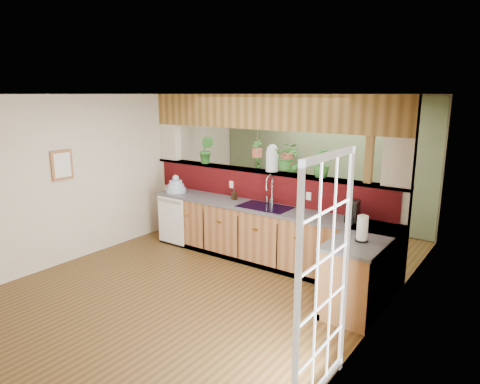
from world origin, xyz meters
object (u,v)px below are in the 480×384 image
Objects in this scene: soap_dispenser at (234,194)px; shelving_console at (278,195)px; glass_jar at (272,158)px; dish_stack at (176,187)px; faucet at (270,189)px; coffee_maker at (352,212)px; paper_towel at (362,229)px.

soap_dispenser reaches higher than shelving_console.
glass_jar reaches higher than shelving_console.
dish_stack is 1.87m from glass_jar.
soap_dispenser is (1.16, 0.16, -0.01)m from dish_stack.
shelving_console is at bearing 117.03° from faucet.
glass_jar is at bearing 26.53° from soap_dispenser.
soap_dispenser is 2.27m from shelving_console.
coffee_maker is at bearing 1.90° from dish_stack.
soap_dispenser is 2.56m from paper_towel.
paper_towel reaches higher than soap_dispenser.
faucet reaches higher than soap_dispenser.
soap_dispenser is 0.64× the size of coffee_maker.
coffee_maker is (2.04, -0.06, 0.04)m from soap_dispenser.
dish_stack is at bearing 170.36° from paper_towel.
faucet is at bearing 167.47° from coffee_maker.
paper_towel is at bearing -17.62° from soap_dispenser.
glass_jar reaches higher than soap_dispenser.
shelving_console is at bearing 101.09° from soap_dispenser.
paper_towel is 2.23m from glass_jar.
faucet reaches higher than shelving_console.
dish_stack is 1.07× the size of paper_towel.
soap_dispenser is at bearing -153.47° from glass_jar.
paper_towel is at bearing -24.89° from faucet.
dish_stack is 2.50m from shelving_console.
shelving_console is (-2.46, 2.23, -0.53)m from coffee_maker.
glass_jar is (-0.11, 0.22, 0.45)m from faucet.
glass_jar is (1.71, 0.43, 0.61)m from dish_stack.
dish_stack is 0.25× the size of shelving_console.
faucet is 1.74× the size of coffee_maker.
faucet is 0.68m from soap_dispenser.
paper_towel is 0.24× the size of shelving_console.
coffee_maker is 0.64× the size of glass_jar.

